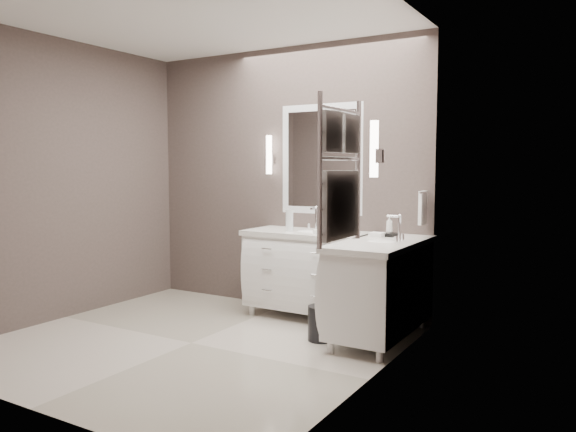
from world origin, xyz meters
The scene contains 21 objects.
floor centered at (0.00, 0.00, -0.01)m, with size 3.20×3.00×0.01m, color beige.
ceiling centered at (0.00, 0.00, 2.71)m, with size 3.20×3.00×0.01m, color white.
wall_back centered at (0.00, 1.50, 1.35)m, with size 3.20×0.01×2.70m, color #483C39.
wall_front centered at (0.00, -1.50, 1.35)m, with size 3.20×0.01×2.70m, color #483C39.
wall_left centered at (-1.60, 0.00, 1.35)m, with size 0.01×3.00×2.70m, color #483C39.
wall_right centered at (1.60, 0.00, 1.35)m, with size 0.01×3.00×2.70m, color #483C39.
vanity_back centered at (0.45, 1.23, 0.49)m, with size 1.24×0.59×0.97m.
vanity_right centered at (1.33, 0.90, 0.49)m, with size 0.59×1.24×0.97m.
mirror_back centered at (0.45, 1.49, 1.55)m, with size 0.90×0.02×1.10m.
mirror_right centered at (1.59, 0.80, 1.55)m, with size 0.02×0.90×1.10m.
sconce_back centered at (-0.13, 1.43, 1.59)m, with size 0.06×0.06×0.40m.
sconce_right centered at (1.53, 0.22, 1.59)m, with size 0.06×0.06×0.40m.
towel_bar_corner centered at (1.54, 1.36, 1.12)m, with size 0.03×0.22×0.30m.
towel_ladder centered at (1.55, -0.40, 1.39)m, with size 0.06×0.58×0.90m.
waste_bin centered at (0.90, 0.61, 0.15)m, with size 0.21×0.21×0.30m, color black.
amenity_tray_back centered at (0.76, 1.17, 0.86)m, with size 0.16×0.12×0.02m, color black.
amenity_tray_right centered at (1.26, 1.26, 0.86)m, with size 0.13×0.17×0.03m, color black.
water_bottle centered at (0.29, 1.13, 0.95)m, with size 0.07×0.07×0.21m, color silver.
soap_bottle_a centered at (0.73, 1.19, 0.94)m, with size 0.05×0.06×0.12m, color white.
soap_bottle_b centered at (0.79, 1.14, 0.92)m, with size 0.07×0.07×0.10m, color black.
soap_bottle_c centered at (1.26, 1.26, 0.95)m, with size 0.06×0.06×0.16m, color white.
Camera 1 is at (3.04, -3.54, 1.47)m, focal length 35.00 mm.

